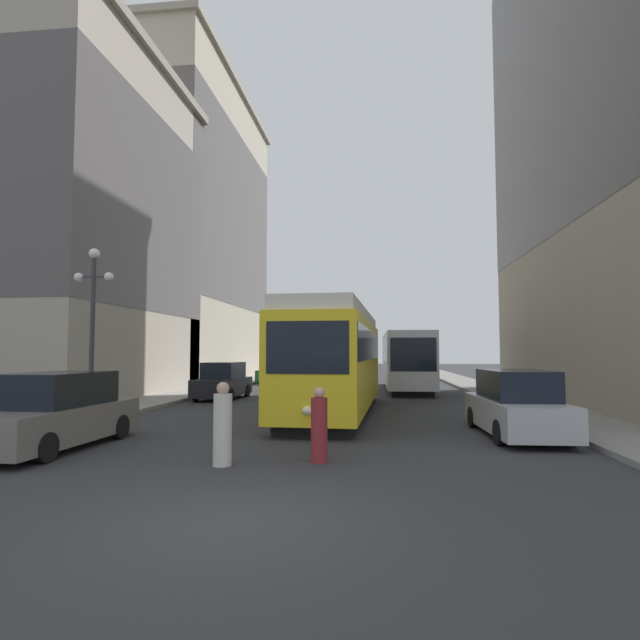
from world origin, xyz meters
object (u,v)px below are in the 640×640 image
(parked_car_left_mid, at_px, (56,413))
(parked_car_right_far, at_px, (516,405))
(pedestrian_crossing_near, at_px, (319,427))
(lamp_post_left_near, at_px, (93,306))
(parked_car_left_near, at_px, (223,382))
(parked_car_left_far, at_px, (276,372))
(pedestrian_crossing_far, at_px, (223,426))
(transit_bus, at_px, (406,358))
(streetcar, at_px, (337,358))

(parked_car_left_mid, xyz_separation_m, parked_car_right_far, (11.52, 3.14, 0.00))
(pedestrian_crossing_near, bearing_deg, lamp_post_left_near, -141.03)
(parked_car_left_near, xyz_separation_m, parked_car_left_mid, (-0.00, -13.37, 0.00))
(parked_car_left_mid, height_order, parked_car_left_far, same)
(pedestrian_crossing_far, bearing_deg, lamp_post_left_near, 157.53)
(parked_car_left_mid, relative_size, parked_car_right_far, 0.98)
(parked_car_left_far, bearing_deg, parked_car_left_mid, -86.67)
(parked_car_left_near, xyz_separation_m, parked_car_left_far, (0.00, 13.33, 0.00))
(parked_car_left_mid, height_order, pedestrian_crossing_near, parked_car_left_mid)
(parked_car_right_far, bearing_deg, pedestrian_crossing_near, 36.22)
(pedestrian_crossing_far, height_order, lamp_post_left_near, lamp_post_left_near)
(parked_car_left_near, bearing_deg, transit_bus, 39.37)
(transit_bus, height_order, pedestrian_crossing_near, transit_bus)
(transit_bus, height_order, parked_car_right_far, transit_bus)
(parked_car_right_far, distance_m, parked_car_left_far, 26.24)
(parked_car_left_mid, bearing_deg, lamp_post_left_near, 112.98)
(parked_car_left_near, height_order, parked_car_right_far, same)
(parked_car_right_far, xyz_separation_m, pedestrian_crossing_far, (-6.96, -4.52, -0.05))
(streetcar, bearing_deg, lamp_post_left_near, -155.74)
(transit_bus, bearing_deg, streetcar, -105.27)
(parked_car_left_near, bearing_deg, parked_car_left_mid, -87.70)
(parked_car_right_far, bearing_deg, parked_car_left_mid, 13.24)
(parked_car_left_far, relative_size, pedestrian_crossing_far, 2.90)
(parked_car_left_far, height_order, lamp_post_left_near, lamp_post_left_near)
(parked_car_left_far, height_order, pedestrian_crossing_near, parked_car_left_far)
(streetcar, relative_size, pedestrian_crossing_near, 8.13)
(parked_car_left_mid, relative_size, pedestrian_crossing_far, 2.89)
(parked_car_left_far, height_order, pedestrian_crossing_far, parked_car_left_far)
(parked_car_left_mid, bearing_deg, streetcar, 53.03)
(parked_car_left_far, relative_size, pedestrian_crossing_near, 3.13)
(parked_car_right_far, bearing_deg, pedestrian_crossing_far, 31.01)
(parked_car_right_far, bearing_deg, parked_car_left_near, -43.61)
(streetcar, height_order, parked_car_left_near, streetcar)
(transit_bus, distance_m, parked_car_left_far, 11.34)
(parked_car_left_far, xyz_separation_m, pedestrian_crossing_far, (4.56, -28.09, -0.05))
(parked_car_left_far, distance_m, pedestrian_crossing_near, 28.28)
(transit_bus, xyz_separation_m, pedestrian_crossing_near, (-2.91, -21.30, -1.21))
(parked_car_left_near, relative_size, parked_car_left_far, 0.89)
(parked_car_left_near, relative_size, pedestrian_crossing_near, 2.78)
(parked_car_left_near, bearing_deg, pedestrian_crossing_far, -70.51)
(pedestrian_crossing_near, distance_m, pedestrian_crossing_far, 2.01)
(streetcar, distance_m, transit_bus, 12.97)
(parked_car_right_far, height_order, lamp_post_left_near, lamp_post_left_near)
(parked_car_right_far, xyz_separation_m, pedestrian_crossing_near, (-5.03, -3.96, -0.11))
(parked_car_left_far, xyz_separation_m, pedestrian_crossing_near, (6.49, -27.53, -0.11))
(pedestrian_crossing_far, bearing_deg, streetcar, 100.99)
(transit_bus, distance_m, parked_car_left_mid, 22.56)
(parked_car_left_near, bearing_deg, streetcar, -39.24)
(transit_bus, relative_size, lamp_post_left_near, 2.10)
(lamp_post_left_near, bearing_deg, pedestrian_crossing_far, -43.17)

